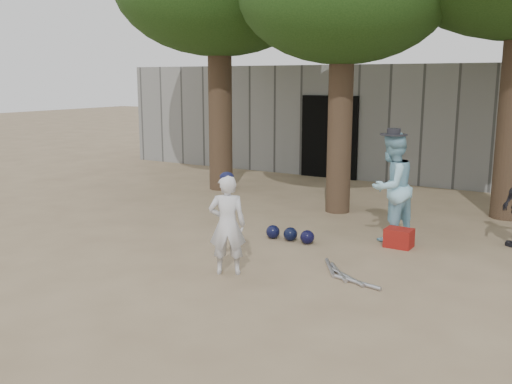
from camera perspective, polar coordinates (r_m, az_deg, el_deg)
The scene contains 7 objects.
ground at distance 8.44m, azimuth -7.06°, elevation -7.07°, with size 70.00×70.00×0.00m, color #937C5E.
boy_player at distance 7.76m, azimuth -2.89°, elevation -3.30°, with size 0.51×0.33×1.39m, color silver.
spectator_blue at distance 9.63m, azimuth 13.36°, elevation 0.49°, with size 0.87×0.68×1.78m, color #95D1E6.
red_bag at distance 9.39m, azimuth 14.11°, elevation -4.47°, with size 0.42×0.32×0.30m, color maroon.
back_building at distance 17.38m, azimuth 14.43°, elevation 7.16°, with size 16.00×5.24×3.00m.
helmet_row at distance 9.46m, azimuth 3.42°, elevation -4.25°, with size 0.87×0.25×0.23m.
bat_pile at distance 7.91m, azimuth 8.70°, elevation -8.17°, with size 1.11×0.79×0.06m.
Camera 1 is at (4.98, -6.28, 2.65)m, focal length 40.00 mm.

